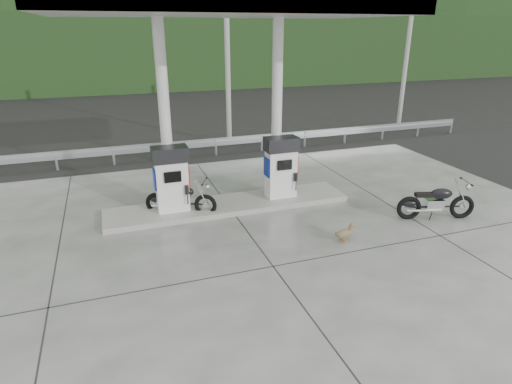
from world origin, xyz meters
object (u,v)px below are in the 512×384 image
object	(u,v)px
motorcycle_left	(181,199)
duck	(344,234)
gas_pump_right	(281,167)
motorcycle_right	(436,202)
gas_pump_left	(172,179)

from	to	relation	value
motorcycle_left	duck	world-z (taller)	motorcycle_left
gas_pump_right	duck	distance (m)	3.12
motorcycle_left	gas_pump_right	bearing A→B (deg)	25.60
motorcycle_right	duck	world-z (taller)	motorcycle_right
motorcycle_right	duck	size ratio (longest dim) A/B	3.69
gas_pump_left	motorcycle_right	world-z (taller)	gas_pump_left
gas_pump_left	gas_pump_right	world-z (taller)	same
duck	gas_pump_right	bearing A→B (deg)	90.66
gas_pump_left	motorcycle_left	world-z (taller)	gas_pump_left
gas_pump_right	motorcycle_left	xyz separation A→B (m)	(-3.00, -0.04, -0.61)
gas_pump_left	motorcycle_left	bearing A→B (deg)	-12.19
gas_pump_right	motorcycle_right	world-z (taller)	gas_pump_right
gas_pump_left	motorcycle_right	distance (m)	7.18
gas_pump_left	motorcycle_right	xyz separation A→B (m)	(6.67, -2.59, -0.58)
motorcycle_left	duck	xyz separation A→B (m)	(3.46, -2.92, -0.25)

